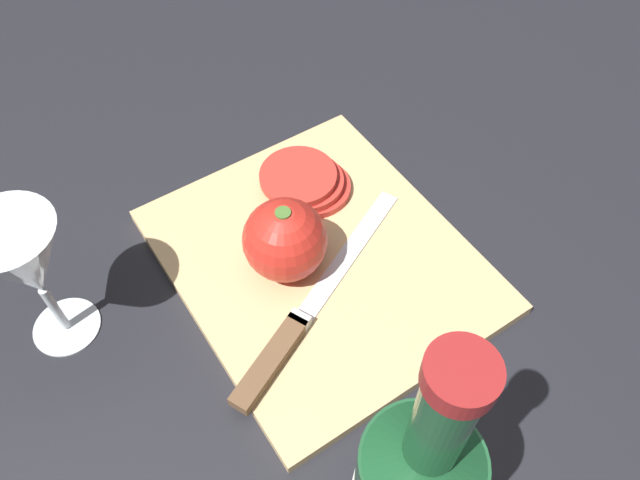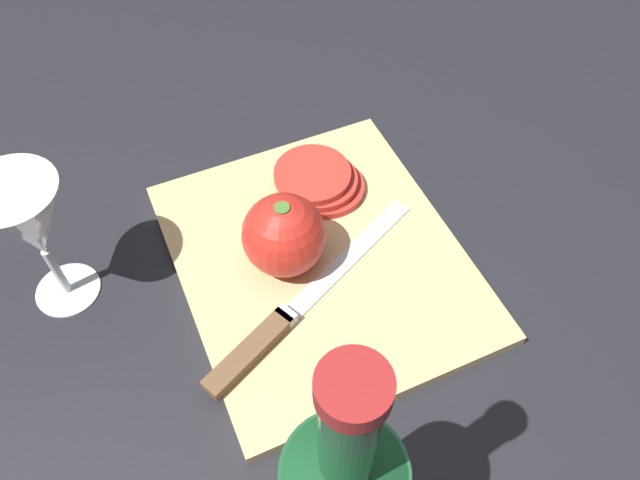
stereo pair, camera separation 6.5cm
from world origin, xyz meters
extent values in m
plane|color=black|center=(0.00, 0.00, 0.00)|extent=(3.00, 3.00, 0.00)
cube|color=tan|center=(0.03, 0.04, 0.01)|extent=(0.35, 0.30, 0.01)
cone|color=#194C28|center=(0.29, -0.07, 0.21)|extent=(0.07, 0.07, 0.02)
cylinder|color=#194C28|center=(0.29, -0.07, 0.26)|extent=(0.03, 0.03, 0.09)
cylinder|color=maroon|center=(0.29, -0.07, 0.32)|extent=(0.04, 0.04, 0.01)
cylinder|color=silver|center=(-0.05, -0.23, 0.00)|extent=(0.07, 0.07, 0.00)
cylinder|color=silver|center=(-0.05, -0.23, 0.04)|extent=(0.01, 0.01, 0.07)
cone|color=silver|center=(-0.05, -0.23, 0.12)|extent=(0.09, 0.09, 0.09)
cone|color=#DBCC84|center=(-0.05, -0.23, 0.09)|extent=(0.03, 0.03, 0.03)
sphere|color=red|center=(0.02, 0.00, 0.06)|extent=(0.09, 0.09, 0.09)
cylinder|color=#47702D|center=(0.02, 0.00, 0.10)|extent=(0.02, 0.02, 0.01)
cube|color=silver|center=(0.05, 0.06, 0.02)|extent=(0.10, 0.19, 0.00)
cube|color=silver|center=(0.09, -0.03, 0.02)|extent=(0.02, 0.02, 0.01)
cube|color=brown|center=(0.11, -0.08, 0.02)|extent=(0.07, 0.11, 0.01)
cylinder|color=red|center=(-0.05, 0.08, 0.02)|extent=(0.09, 0.09, 0.01)
cylinder|color=red|center=(-0.06, 0.07, 0.03)|extent=(0.09, 0.09, 0.01)
cylinder|color=red|center=(-0.06, 0.07, 0.04)|extent=(0.09, 0.09, 0.01)
camera|label=1|loc=(0.36, -0.18, 0.57)|focal=35.00mm
camera|label=2|loc=(0.39, -0.12, 0.57)|focal=35.00mm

